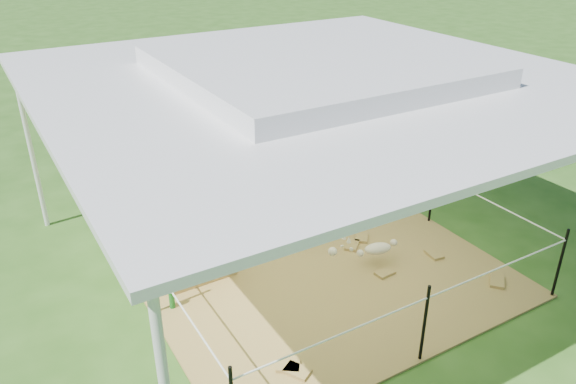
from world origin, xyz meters
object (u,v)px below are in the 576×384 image
pony (310,204)px  trash_barrel (305,87)px  green_bottle (172,299)px  picnic_table_near (216,86)px  foal (378,247)px  distant_person (211,75)px  straw_bale (199,263)px  woman (202,212)px  picnic_table_far (278,62)px

pony → trash_barrel: bearing=-53.6°
green_bottle → picnic_table_near: (4.09, 7.84, 0.18)m
foal → distant_person: size_ratio=0.78×
straw_bale → woman: (0.10, 0.00, 0.75)m
foal → trash_barrel: trash_barrel is taller
foal → picnic_table_far: size_ratio=0.60×
picnic_table_near → foal: bearing=-110.5°
green_bottle → foal: size_ratio=0.26×
picnic_table_far → foal: bearing=-106.9°
woman → trash_barrel: bearing=136.7°
straw_bale → picnic_table_far: picnic_table_far is taller
trash_barrel → distant_person: size_ratio=0.73×
trash_barrel → woman: bearing=-132.1°
woman → distant_person: size_ratio=0.87×
straw_bale → picnic_table_near: 8.19m
straw_bale → picnic_table_far: (6.24, 8.85, 0.10)m
woman → foal: (2.15, -0.97, -0.68)m
pony → picnic_table_near: (1.61, 7.11, -0.15)m
trash_barrel → picnic_table_near: trash_barrel is taller
green_bottle → foal: bearing=-10.4°
trash_barrel → distant_person: distant_person is taller
pony → trash_barrel: 6.44m
green_bottle → picnic_table_far: 11.52m
green_bottle → foal: foal is taller
picnic_table_far → distant_person: bearing=-148.2°
trash_barrel → picnic_table_near: 2.40m
woman → trash_barrel: size_ratio=1.20×
picnic_table_near → picnic_table_far: same height
straw_bale → pony: pony is taller
green_bottle → picnic_table_near: picnic_table_near is taller
straw_bale → foal: 2.45m
woman → distant_person: woman is taller
pony → foal: (0.32, -1.24, -0.18)m
straw_bale → distant_person: distant_person is taller
trash_barrel → picnic_table_near: size_ratio=0.57×
green_bottle → pony: bearing=16.3°
pony → distant_person: (1.52, 7.18, 0.14)m
pony → foal: size_ratio=1.10×
straw_bale → pony: 1.96m
distant_person → foal: bearing=103.7°
pony → distant_person: bearing=-34.1°
foal → distant_person: distant_person is taller
foal → trash_barrel: bearing=81.6°
picnic_table_far → distant_person: (-2.79, -1.39, 0.29)m
woman → pony: woman is taller
foal → picnic_table_near: 8.45m
trash_barrel → picnic_table_far: size_ratio=0.57×
woman → green_bottle: size_ratio=4.32×
green_bottle → woman: bearing=34.7°
woman → foal: woman is taller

